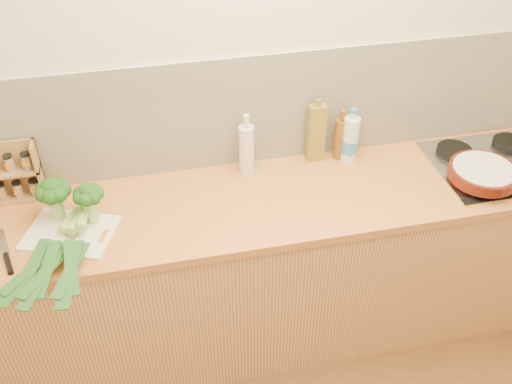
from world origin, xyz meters
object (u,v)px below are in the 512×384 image
(chopping_board, at_px, (71,233))
(chefs_knife, at_px, (7,258))
(gas_hob, at_px, (496,164))
(skillet, at_px, (484,172))
(spice_rack, at_px, (14,175))

(chopping_board, relative_size, chefs_knife, 1.22)
(gas_hob, height_order, skillet, skillet)
(chefs_knife, height_order, spice_rack, spice_rack)
(chopping_board, relative_size, skillet, 0.78)
(gas_hob, bearing_deg, spice_rack, 173.51)
(chefs_knife, bearing_deg, chopping_board, 6.58)
(gas_hob, relative_size, spice_rack, 2.11)
(spice_rack, bearing_deg, chopping_board, -53.37)
(chefs_knife, relative_size, spice_rack, 1.04)
(chopping_board, relative_size, spice_rack, 1.27)
(gas_hob, xyz_separation_m, spice_rack, (-2.17, 0.25, 0.10))
(gas_hob, height_order, chefs_knife, gas_hob)
(gas_hob, xyz_separation_m, chefs_knife, (-2.18, -0.15, -0.01))
(chefs_knife, xyz_separation_m, skillet, (2.04, 0.04, 0.06))
(chopping_board, bearing_deg, skillet, 19.99)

